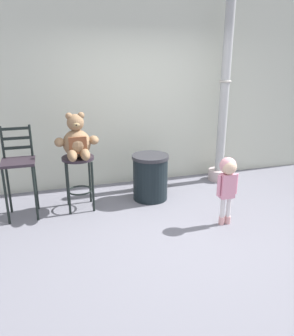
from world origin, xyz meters
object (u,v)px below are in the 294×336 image
(trash_bin, at_px, (150,177))
(lamppost, at_px, (223,114))
(child_walking, at_px, (228,177))
(bar_chair_empty, at_px, (19,166))
(bar_stool_with_teddy, at_px, (79,171))
(teddy_bear, at_px, (77,141))

(trash_bin, bearing_deg, lamppost, 17.81)
(child_walking, distance_m, trash_bin, 1.27)
(child_walking, distance_m, bar_chair_empty, 2.66)
(trash_bin, height_order, bar_chair_empty, bar_chair_empty)
(trash_bin, relative_size, lamppost, 0.24)
(bar_stool_with_teddy, relative_size, trash_bin, 1.11)
(child_walking, relative_size, trash_bin, 1.29)
(child_walking, height_order, trash_bin, child_walking)
(teddy_bear, distance_m, bar_chair_empty, 0.81)
(teddy_bear, bearing_deg, lamppost, 11.88)
(teddy_bear, height_order, child_walking, teddy_bear)
(teddy_bear, xyz_separation_m, lamppost, (2.42, 0.51, 0.17))
(bar_chair_empty, bearing_deg, trash_bin, 1.81)
(child_walking, relative_size, lamppost, 0.31)
(bar_stool_with_teddy, distance_m, child_walking, 1.99)
(teddy_bear, bearing_deg, bar_stool_with_teddy, 90.00)
(bar_stool_with_teddy, distance_m, bar_chair_empty, 0.77)
(bar_stool_with_teddy, xyz_separation_m, trash_bin, (1.04, 0.04, -0.21))
(teddy_bear, bearing_deg, bar_chair_empty, 179.35)
(trash_bin, bearing_deg, bar_stool_with_teddy, -178.06)
(teddy_bear, relative_size, child_walking, 0.68)
(bar_stool_with_teddy, xyz_separation_m, teddy_bear, (0.00, -0.03, 0.42))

